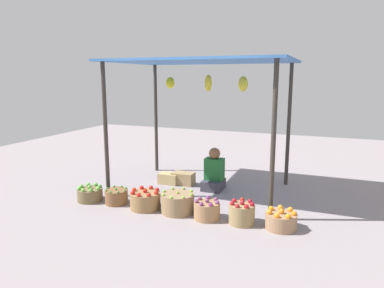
{
  "coord_description": "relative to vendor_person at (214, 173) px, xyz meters",
  "views": [
    {
      "loc": [
        2.14,
        -5.88,
        2.07
      ],
      "look_at": [
        0.0,
        -0.49,
        0.95
      ],
      "focal_mm": 33.03,
      "sensor_mm": 36.0,
      "label": 1
    }
  ],
  "objects": [
    {
      "name": "wooden_crate_near_vendor",
      "position": [
        -0.64,
        0.05,
        -0.18
      ],
      "size": [
        0.42,
        0.26,
        0.24
      ],
      "primitive_type": "cube",
      "color": "#9F8056",
      "rests_on": "ground"
    },
    {
      "name": "vendor_person",
      "position": [
        0.0,
        0.0,
        0.0
      ],
      "size": [
        0.36,
        0.44,
        0.78
      ],
      "color": "#393945",
      "rests_on": "ground"
    },
    {
      "name": "basket_purple_onions",
      "position": [
        0.34,
        -1.37,
        -0.16
      ],
      "size": [
        0.39,
        0.39,
        0.31
      ],
      "color": "#A0754F",
      "rests_on": "ground"
    },
    {
      "name": "basket_red_tomatoes",
      "position": [
        -0.7,
        -1.34,
        -0.16
      ],
      "size": [
        0.48,
        0.48,
        0.32
      ],
      "color": "olive",
      "rests_on": "ground"
    },
    {
      "name": "wooden_crate_stacked_rear",
      "position": [
        -0.92,
        -0.0,
        -0.2
      ],
      "size": [
        0.38,
        0.26,
        0.21
      ],
      "primitive_type": "cube",
      "color": "tan",
      "rests_on": "ground"
    },
    {
      "name": "market_stall_structure",
      "position": [
        -0.19,
        -0.12,
        1.84
      ],
      "size": [
        3.11,
        2.15,
        2.34
      ],
      "color": "#38332D",
      "rests_on": "ground"
    },
    {
      "name": "basket_red_apples",
      "position": [
        0.86,
        -1.35,
        -0.15
      ],
      "size": [
        0.37,
        0.37,
        0.35
      ],
      "color": "#967D51",
      "rests_on": "ground"
    },
    {
      "name": "ground_plane",
      "position": [
        -0.19,
        -0.13,
        -0.3
      ],
      "size": [
        14.0,
        14.0,
        0.0
      ],
      "primitive_type": "plane",
      "color": "gray"
    },
    {
      "name": "basket_oranges",
      "position": [
        1.4,
        -1.32,
        -0.18
      ],
      "size": [
        0.43,
        0.43,
        0.29
      ],
      "color": "#9E7856",
      "rests_on": "ground"
    },
    {
      "name": "basket_green_apples",
      "position": [
        -1.75,
        -1.36,
        -0.18
      ],
      "size": [
        0.42,
        0.42,
        0.27
      ],
      "color": "brown",
      "rests_on": "ground"
    },
    {
      "name": "basket_green_chilies",
      "position": [
        -1.26,
        -1.32,
        -0.18
      ],
      "size": [
        0.37,
        0.37,
        0.26
      ],
      "color": "brown",
      "rests_on": "ground"
    },
    {
      "name": "basket_limes",
      "position": [
        -0.16,
        -1.3,
        -0.15
      ],
      "size": [
        0.51,
        0.51,
        0.34
      ],
      "color": "#947551",
      "rests_on": "ground"
    }
  ]
}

